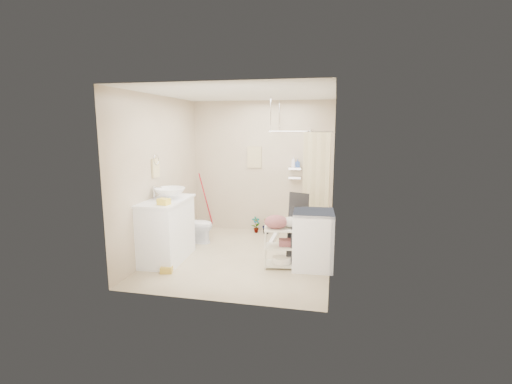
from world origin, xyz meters
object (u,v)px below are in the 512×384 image
washing_machine (313,239)px  laundry_rack (282,244)px  vanity (166,230)px  toilet (195,225)px

washing_machine → laundry_rack: 0.47m
vanity → laundry_rack: 1.85m
vanity → washing_machine: (2.30, 0.16, -0.06)m
toilet → washing_machine: (2.18, -0.79, 0.11)m
toilet → washing_machine: size_ratio=0.75×
toilet → vanity: bearing=171.9°
toilet → washing_machine: 2.32m
vanity → washing_machine: 2.31m
vanity → laundry_rack: (1.85, 0.07, -0.12)m
toilet → washing_machine: washing_machine is taller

